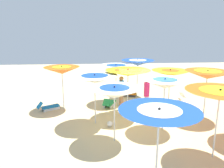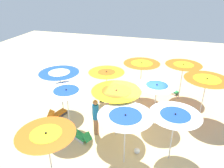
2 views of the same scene
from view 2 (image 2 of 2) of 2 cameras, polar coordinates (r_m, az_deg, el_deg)
name	(u,v)px [view 2 (image 2 of 2)]	position (r m, az deg, el deg)	size (l,w,h in m)	color
ground	(135,127)	(11.35, 6.09, -11.37)	(37.73, 37.73, 0.04)	beige
beach_umbrella_0	(59,75)	(11.75, -13.79, 2.21)	(2.13, 2.13, 2.49)	silver
beach_umbrella_1	(67,94)	(10.09, -11.98, -2.60)	(2.00, 2.00, 2.37)	silver
beach_umbrella_2	(47,138)	(7.51, -16.96, -13.62)	(1.94, 1.94, 2.44)	silver
beach_umbrella_3	(106,75)	(12.24, -1.48, 2.50)	(2.06, 2.06, 2.20)	silver
beach_umbrella_4	(116,93)	(9.56, 1.15, -2.54)	(2.23, 2.23, 2.48)	silver
beach_umbrella_5	(125,119)	(8.10, 3.54, -9.31)	(2.10, 2.10, 2.39)	silver
beach_umbrella_6	(142,66)	(12.88, 7.86, 4.73)	(2.16, 2.16, 2.48)	silver
beach_umbrella_7	(157,89)	(10.60, 11.77, -1.18)	(1.91, 1.91, 2.35)	silver
beach_umbrella_8	(175,119)	(8.70, 16.31, -8.92)	(2.00, 2.00, 2.28)	silver
beach_umbrella_9	(183,68)	(13.57, 18.37, 4.12)	(2.16, 2.16, 2.36)	silver
beach_umbrella_10	(206,82)	(11.66, 23.80, 0.51)	(2.24, 2.24, 2.48)	silver
lounger_0	(171,90)	(14.93, 15.53, -1.44)	(0.98, 1.09, 0.61)	silver
lounger_1	(101,95)	(13.72, -2.96, -2.98)	(1.35, 0.82, 0.65)	silver
lounger_2	(58,114)	(12.28, -14.22, -7.61)	(1.22, 0.69, 0.62)	#333338
lounger_3	(80,136)	(10.54, -8.39, -13.41)	(0.88, 1.26, 0.58)	silver
beachgoer_0	(110,104)	(11.29, -0.47, -5.33)	(0.30, 0.30, 1.84)	beige
beachgoer_1	(96,116)	(10.30, -4.35, -8.59)	(0.30, 0.30, 1.90)	#A3704C
beach_ball	(137,151)	(9.83, 6.66, -17.23)	(0.26, 0.26, 0.26)	white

